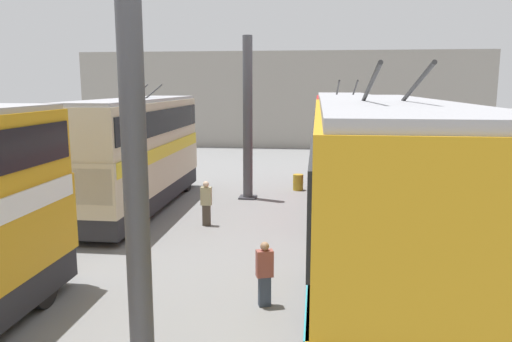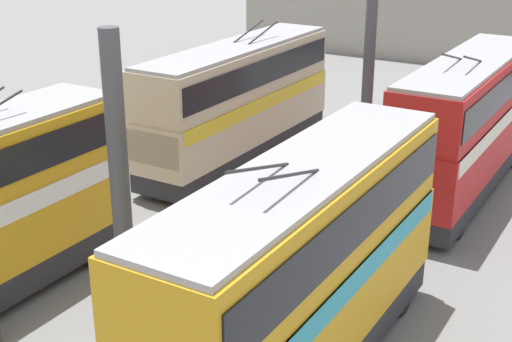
% 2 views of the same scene
% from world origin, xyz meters
% --- Properties ---
extents(depot_back_wall, '(0.50, 36.00, 8.39)m').
position_xyz_m(depot_back_wall, '(39.48, 0.00, 4.20)').
color(depot_back_wall, gray).
rests_on(depot_back_wall, ground_plane).
extents(support_column_near, '(0.84, 0.84, 7.83)m').
position_xyz_m(support_column_near, '(4.39, 0.00, 3.79)').
color(support_column_near, '#4C4C51').
rests_on(support_column_near, ground_plane).
extents(support_column_far, '(0.84, 0.84, 7.83)m').
position_xyz_m(support_column_far, '(19.52, 0.00, 3.79)').
color(support_column_far, '#4C4C51').
rests_on(support_column_far, ground_plane).
extents(bus_left_near, '(10.41, 2.54, 5.88)m').
position_xyz_m(bus_left_near, '(5.13, -4.49, 2.98)').
color(bus_left_near, black).
rests_on(bus_left_near, ground_plane).
extents(bus_left_far, '(10.80, 2.54, 5.73)m').
position_xyz_m(bus_left_far, '(17.99, -4.49, 2.90)').
color(bus_left_far, black).
rests_on(bus_left_far, ground_plane).
extents(bus_right_far, '(11.29, 2.54, 5.56)m').
position_xyz_m(bus_right_far, '(16.69, 4.49, 2.81)').
color(bus_right_far, black).
rests_on(bus_right_far, ground_plane).
extents(person_aisle_midway, '(0.24, 0.42, 1.80)m').
position_xyz_m(person_aisle_midway, '(14.52, 0.97, 0.96)').
color(person_aisle_midway, '#473D33').
rests_on(person_aisle_midway, ground_plane).
extents(person_by_left_row, '(0.36, 0.47, 1.69)m').
position_xyz_m(person_by_left_row, '(7.51, -2.09, 0.89)').
color(person_by_left_row, '#384251').
rests_on(person_by_left_row, ground_plane).
extents(oil_drum, '(0.57, 0.57, 0.85)m').
position_xyz_m(oil_drum, '(21.71, -2.39, 0.42)').
color(oil_drum, '#B28E23').
rests_on(oil_drum, ground_plane).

